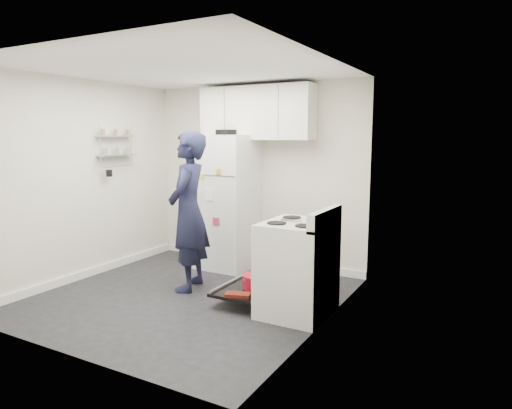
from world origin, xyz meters
The scene contains 7 objects.
room centered at (-0.03, 0.03, 1.21)m, with size 3.21×3.21×2.51m.
electric_range centered at (1.26, 0.15, 0.47)m, with size 0.66×0.76×1.10m.
open_oven_door centered at (0.71, 0.17, 0.19)m, with size 0.55×0.71×0.22m.
refrigerator centered at (-0.26, 1.25, 0.91)m, with size 0.72×0.74×1.88m.
upper_cabinets centered at (0.10, 1.43, 2.10)m, with size 1.60×0.33×0.70m, color silver.
wall_shelf_rack centered at (-1.52, 0.49, 1.68)m, with size 0.14×0.60×0.61m.
person centered at (-0.16, 0.25, 0.93)m, with size 0.68×0.44×1.86m, color black.
Camera 1 is at (3.06, -3.97, 1.79)m, focal length 32.00 mm.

